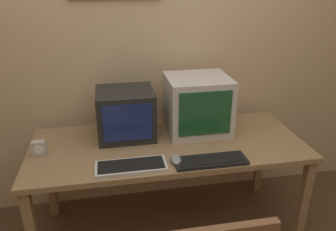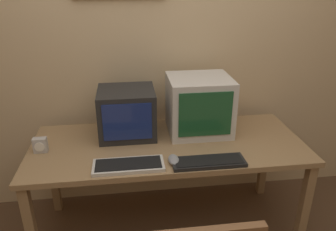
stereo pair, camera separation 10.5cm
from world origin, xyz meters
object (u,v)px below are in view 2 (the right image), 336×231
object	(u,v)px
keyboard_main	(129,165)
monitor_left	(127,113)
mouse_near_keyboard	(174,160)
desk_clock	(40,145)
keyboard_side	(209,162)
monitor_right	(199,105)

from	to	relation	value
keyboard_main	monitor_left	bearing A→B (deg)	89.27
mouse_near_keyboard	desk_clock	bearing A→B (deg)	163.81
keyboard_main	mouse_near_keyboard	size ratio (longest dim) A/B	3.55
keyboard_main	keyboard_side	world-z (taller)	same
monitor_right	desk_clock	size ratio (longest dim) A/B	4.45
keyboard_side	mouse_near_keyboard	xyz separation A→B (m)	(-0.20, 0.04, 0.01)
mouse_near_keyboard	monitor_left	bearing A→B (deg)	122.20
monitor_left	mouse_near_keyboard	bearing A→B (deg)	-57.80
monitor_left	desk_clock	xyz separation A→B (m)	(-0.56, -0.19, -0.12)
keyboard_main	desk_clock	xyz separation A→B (m)	(-0.55, 0.26, 0.04)
monitor_right	desk_clock	distance (m)	1.09
monitor_right	keyboard_side	distance (m)	0.50
keyboard_main	mouse_near_keyboard	distance (m)	0.28
keyboard_side	monitor_left	bearing A→B (deg)	135.28
mouse_near_keyboard	keyboard_side	bearing A→B (deg)	-11.02
keyboard_main	keyboard_side	size ratio (longest dim) A/B	0.95
keyboard_side	desk_clock	bearing A→B (deg)	164.81
keyboard_side	mouse_near_keyboard	bearing A→B (deg)	168.98
keyboard_side	mouse_near_keyboard	world-z (taller)	mouse_near_keyboard
monitor_right	keyboard_side	bearing A→B (deg)	-94.40
monitor_left	mouse_near_keyboard	distance (m)	0.53
monitor_left	mouse_near_keyboard	xyz separation A→B (m)	(0.27, -0.43, -0.15)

